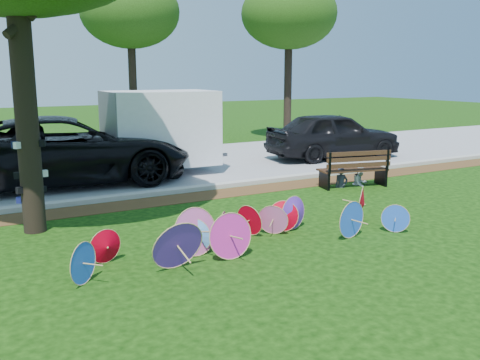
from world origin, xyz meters
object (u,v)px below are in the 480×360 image
object	(u,v)px
black_van	(66,150)
parasol_pile	(245,228)
dark_pickup	(333,135)
person_right	(361,165)
park_bench	(353,168)
person_left	(342,168)
cargo_trailer	(161,128)

from	to	relation	value
black_van	parasol_pile	bearing A→B (deg)	-162.87
dark_pickup	black_van	bearing A→B (deg)	96.10
person_right	park_bench	bearing A→B (deg)	-179.10
park_bench	dark_pickup	bearing A→B (deg)	69.76
park_bench	person_left	distance (m)	0.36
parasol_pile	dark_pickup	distance (m)	10.99
cargo_trailer	parasol_pile	bearing A→B (deg)	-98.05
person_left	person_right	size ratio (longest dim) A/B	0.97
dark_pickup	person_right	xyz separation A→B (m)	(-2.40, -4.23, -0.30)
person_left	person_right	xyz separation A→B (m)	(0.70, 0.00, 0.02)
dark_pickup	park_bench	world-z (taller)	dark_pickup
black_van	dark_pickup	size ratio (longest dim) A/B	1.39
person_left	dark_pickup	bearing A→B (deg)	62.70
person_left	park_bench	bearing A→B (deg)	0.80
parasol_pile	cargo_trailer	xyz separation A→B (m)	(1.31, 7.68, 1.08)
person_right	cargo_trailer	bearing A→B (deg)	127.06
black_van	cargo_trailer	bearing A→B (deg)	-81.16
parasol_pile	dark_pickup	bearing A→B (deg)	42.79
dark_pickup	park_bench	bearing A→B (deg)	153.37
dark_pickup	cargo_trailer	bearing A→B (deg)	94.21
parasol_pile	dark_pickup	size ratio (longest dim) A/B	1.34
dark_pickup	person_left	size ratio (longest dim) A/B	4.59
dark_pickup	person_left	xyz separation A→B (m)	(-3.10, -4.23, -0.31)
dark_pickup	cargo_trailer	size ratio (longest dim) A/B	1.54
person_right	black_van	bearing A→B (deg)	142.78
dark_pickup	person_right	bearing A→B (deg)	156.52
park_bench	person_left	world-z (taller)	person_left
cargo_trailer	park_bench	bearing A→B (deg)	-46.77
black_van	dark_pickup	world-z (taller)	black_van
dark_pickup	person_left	distance (m)	5.25
parasol_pile	black_van	world-z (taller)	black_van
parasol_pile	cargo_trailer	world-z (taller)	cargo_trailer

